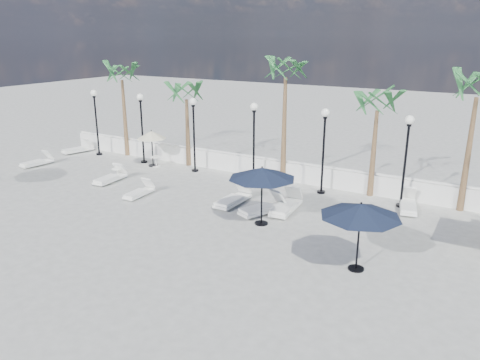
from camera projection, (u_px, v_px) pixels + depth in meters
The scene contains 27 objects.
ground at pixel (171, 226), 17.55m from camera, with size 100.00×100.00×0.00m, color gray.
balustrade at pixel (263, 167), 23.60m from camera, with size 26.00×0.30×1.01m.
lamppost_0 at pixel (96, 113), 27.20m from camera, with size 0.36×0.36×3.84m.
lamppost_1 at pixel (141, 118), 25.52m from camera, with size 0.36×0.36×3.84m.
lamppost_2 at pixel (194, 124), 23.85m from camera, with size 0.36×0.36×3.84m.
lamppost_3 at pixel (254, 131), 22.17m from camera, with size 0.36×0.36×3.84m.
lamppost_4 at pixel (324, 139), 20.49m from camera, with size 0.36×0.36×3.84m.
lamppost_5 at pixel (407, 149), 18.81m from camera, with size 0.36×0.36×3.84m.
palm_0 at pixel (122, 78), 26.53m from camera, with size 2.60×2.60×5.50m.
palm_1 at pixel (186, 97), 24.61m from camera, with size 2.60×2.60×4.70m.
palm_2 at pixel (286, 75), 21.47m from camera, with size 2.60×2.60×6.10m.
palm_3 at pixel (377, 107), 19.75m from camera, with size 2.60×2.60×4.90m.
palm_4 at pixel (477, 94), 17.75m from camera, with size 2.60×2.60×5.70m.
lounger_0 at pixel (78, 149), 28.36m from camera, with size 1.06×1.96×0.70m.
lounger_1 at pixel (37, 162), 25.53m from camera, with size 0.74×1.84×0.67m.
lounger_2 at pixel (139, 192), 20.72m from camera, with size 0.63×1.69×0.62m.
lounger_3 at pixel (110, 177), 22.72m from camera, with size 0.73×1.93×0.71m.
lounger_4 at pixel (286, 205), 18.91m from camera, with size 0.88×2.22×0.81m.
lounger_5 at pixel (233, 199), 19.71m from camera, with size 0.74×2.11×0.78m.
lounger_6 at pixel (263, 208), 18.71m from camera, with size 1.43×2.15×0.77m.
lounger_7 at pixel (408, 205), 19.08m from camera, with size 1.04×2.03×0.73m.
side_table_0 at pixel (156, 160), 25.38m from camera, with size 0.58×0.58×0.56m.
side_table_1 at pixel (117, 172), 23.32m from camera, with size 0.52×0.52×0.50m.
side_table_2 at pixel (362, 213), 17.95m from camera, with size 0.54×0.54×0.53m.
parasol_navy_mid at pixel (262, 174), 17.18m from camera, with size 2.54×2.54×2.28m.
parasol_navy_right at pixel (361, 211), 13.76m from camera, with size 2.45×2.45×2.20m.
parasol_cream_small at pixel (151, 135), 25.08m from camera, with size 1.62×1.62×1.99m.
Camera 1 is at (10.40, -12.72, 6.90)m, focal length 35.00 mm.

